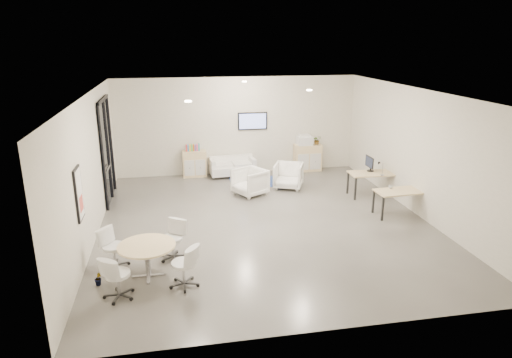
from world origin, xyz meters
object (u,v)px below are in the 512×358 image
object	(u,v)px
sideboard_left	(195,164)
armchair_right	(289,175)
armchair_left	(250,181)
desk_rear	(372,175)
sideboard_right	(308,158)
desk_front	(401,193)
loveseat	(232,167)
round_table	(147,249)

from	to	relation	value
sideboard_left	armchair_right	distance (m)	3.25
armchair_left	desk_rear	size ratio (longest dim) A/B	0.63
sideboard_right	armchair_left	size ratio (longest dim) A/B	1.08
desk_rear	desk_front	xyz separation A→B (m)	(0.06, -1.57, -0.02)
sideboard_right	loveseat	xyz separation A→B (m)	(-2.63, -0.12, -0.16)
loveseat	round_table	xyz separation A→B (m)	(-2.49, -6.36, 0.28)
sideboard_right	sideboard_left	bearing A→B (deg)	179.68
sideboard_right	desk_rear	world-z (taller)	sideboard_right
desk_rear	round_table	xyz separation A→B (m)	(-6.21, -3.64, -0.04)
sideboard_left	sideboard_right	xyz separation A→B (m)	(3.86, -0.02, 0.03)
armchair_right	desk_rear	distance (m)	2.47
round_table	armchair_left	bearing A→B (deg)	57.81
armchair_left	round_table	distance (m)	5.15
sideboard_left	round_table	distance (m)	6.63
sideboard_left	round_table	world-z (taller)	sideboard_left
desk_front	armchair_left	bearing A→B (deg)	143.33
sideboard_left	sideboard_right	distance (m)	3.86
sideboard_left	armchair_right	world-z (taller)	sideboard_left
armchair_right	round_table	distance (m)	6.22
sideboard_right	round_table	distance (m)	8.27
armchair_right	sideboard_left	bearing A→B (deg)	170.64
desk_front	armchair_right	bearing A→B (deg)	126.38
loveseat	armchair_left	world-z (taller)	armchair_left
sideboard_right	loveseat	world-z (taller)	sideboard_right
armchair_left	armchair_right	size ratio (longest dim) A/B	1.00
sideboard_left	desk_front	xyz separation A→B (m)	(5.00, -4.44, 0.17)
armchair_left	sideboard_left	bearing A→B (deg)	-175.20
armchair_left	armchair_right	world-z (taller)	same
sideboard_left	round_table	xyz separation A→B (m)	(-1.27, -6.51, 0.15)
sideboard_right	desk_front	world-z (taller)	sideboard_right
armchair_left	round_table	world-z (taller)	armchair_left
sideboard_left	armchair_left	xyz separation A→B (m)	(1.48, -2.15, -0.01)
sideboard_right	armchair_left	world-z (taller)	sideboard_right
loveseat	desk_rear	xyz separation A→B (m)	(3.71, -2.72, 0.32)
armchair_right	round_table	xyz separation A→B (m)	(-4.01, -4.76, 0.16)
desk_rear	desk_front	bearing A→B (deg)	-85.97
armchair_right	desk_front	world-z (taller)	armchair_right
sideboard_left	desk_rear	world-z (taller)	sideboard_left
sideboard_left	sideboard_right	bearing A→B (deg)	-0.32
round_table	desk_front	bearing A→B (deg)	18.24
armchair_right	sideboard_right	bearing A→B (deg)	80.24
sideboard_right	armchair_right	bearing A→B (deg)	-122.98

